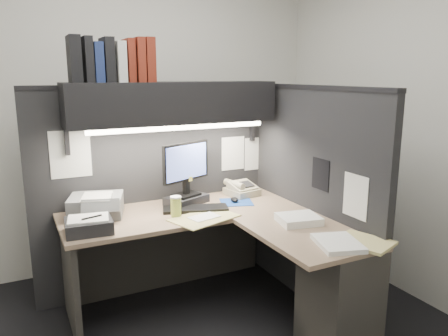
{
  "coord_description": "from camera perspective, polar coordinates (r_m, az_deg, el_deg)",
  "views": [
    {
      "loc": [
        -0.98,
        -2.31,
        1.71
      ],
      "look_at": [
        0.42,
        0.51,
        1.03
      ],
      "focal_mm": 35.0,
      "sensor_mm": 36.0,
      "label": 1
    }
  ],
  "objects": [
    {
      "name": "paper_stack_b",
      "position": [
        2.65,
        14.65,
        -9.49
      ],
      "size": [
        0.31,
        0.35,
        0.03
      ],
      "primitive_type": "cube",
      "rotation": [
        0.0,
        0.0,
        -0.3
      ],
      "color": "white",
      "rests_on": "desk"
    },
    {
      "name": "binder_row",
      "position": [
        3.13,
        -14.41,
        13.44
      ],
      "size": [
        0.56,
        0.25,
        0.3
      ],
      "color": "black",
      "rests_on": "overhead_shelf"
    },
    {
      "name": "wall_right",
      "position": [
        3.59,
        23.3,
        5.52
      ],
      "size": [
        0.04,
        3.0,
        2.7
      ],
      "primitive_type": "cube",
      "color": "silver",
      "rests_on": "floor"
    },
    {
      "name": "partition_right",
      "position": [
        3.3,
        11.31,
        -4.01
      ],
      "size": [
        0.06,
        1.5,
        1.6
      ],
      "primitive_type": "cube",
      "color": "black",
      "rests_on": "floor"
    },
    {
      "name": "printer",
      "position": [
        3.2,
        -16.34,
        -4.73
      ],
      "size": [
        0.43,
        0.4,
        0.14
      ],
      "primitive_type": "cube",
      "rotation": [
        0.0,
        0.0,
        -0.3
      ],
      "color": "gray",
      "rests_on": "desk"
    },
    {
      "name": "keyboard",
      "position": [
        3.21,
        -3.74,
        -5.33
      ],
      "size": [
        0.5,
        0.29,
        0.02
      ],
      "primitive_type": "cube",
      "rotation": [
        0.0,
        0.0,
        -0.31
      ],
      "color": "black",
      "rests_on": "desk"
    },
    {
      "name": "mouse",
      "position": [
        3.39,
        1.38,
        -4.14
      ],
      "size": [
        0.08,
        0.11,
        0.04
      ],
      "primitive_type": "ellipsoid",
      "rotation": [
        0.0,
        0.0,
        -0.28
      ],
      "color": "black",
      "rests_on": "mousepad"
    },
    {
      "name": "coffee_cup",
      "position": [
        3.06,
        -6.3,
        -5.12
      ],
      "size": [
        0.1,
        0.1,
        0.14
      ],
      "primitive_type": "cylinder",
      "rotation": [
        0.0,
        0.0,
        0.4
      ],
      "color": "#C0CA50",
      "rests_on": "desk"
    },
    {
      "name": "pinned_papers",
      "position": [
        3.26,
        -0.43,
        0.66
      ],
      "size": [
        1.76,
        1.31,
        0.51
      ],
      "color": "white",
      "rests_on": "partition_back"
    },
    {
      "name": "overhead_shelf",
      "position": [
        3.26,
        -6.67,
        8.49
      ],
      "size": [
        1.55,
        0.34,
        0.3
      ],
      "primitive_type": "cube",
      "color": "black",
      "rests_on": "partition_back"
    },
    {
      "name": "monitor",
      "position": [
        3.32,
        -4.95,
        -1.53
      ],
      "size": [
        0.42,
        0.3,
        0.48
      ],
      "rotation": [
        0.0,
        0.0,
        0.39
      ],
      "color": "black",
      "rests_on": "desk"
    },
    {
      "name": "desk",
      "position": [
        2.98,
        4.53,
        -12.9
      ],
      "size": [
        1.7,
        1.53,
        0.73
      ],
      "color": "#90725B",
      "rests_on": "floor"
    },
    {
      "name": "manila_stack",
      "position": [
        2.73,
        17.83,
        -9.17
      ],
      "size": [
        0.34,
        0.37,
        0.02
      ],
      "primitive_type": "cube",
      "rotation": [
        0.0,
        0.0,
        0.36
      ],
      "color": "tan",
      "rests_on": "desk"
    },
    {
      "name": "paper_stack_a",
      "position": [
        2.98,
        9.71,
        -6.62
      ],
      "size": [
        0.3,
        0.27,
        0.05
      ],
      "primitive_type": "cube",
      "rotation": [
        0.0,
        0.0,
        -0.19
      ],
      "color": "white",
      "rests_on": "desk"
    },
    {
      "name": "notebook_stack",
      "position": [
        2.89,
        -17.25,
        -7.23
      ],
      "size": [
        0.3,
        0.26,
        0.08
      ],
      "primitive_type": "cube",
      "rotation": [
        0.0,
        0.0,
        -0.08
      ],
      "color": "black",
      "rests_on": "desk"
    },
    {
      "name": "telephone",
      "position": [
        3.59,
        2.36,
        -2.84
      ],
      "size": [
        0.26,
        0.27,
        0.09
      ],
      "primitive_type": "cube",
      "rotation": [
        0.0,
        0.0,
        0.18
      ],
      "color": "tan",
      "rests_on": "desk"
    },
    {
      "name": "wall_back",
      "position": [
        3.95,
        -12.07,
        6.76
      ],
      "size": [
        3.5,
        0.04,
        2.7
      ],
      "primitive_type": "cube",
      "color": "silver",
      "rests_on": "floor"
    },
    {
      "name": "wall_front",
      "position": [
        1.32,
        23.04,
        -4.5
      ],
      "size": [
        3.5,
        0.04,
        2.7
      ],
      "primitive_type": "cube",
      "color": "silver",
      "rests_on": "floor"
    },
    {
      "name": "partition_back",
      "position": [
        3.51,
        -8.85,
        -2.9
      ],
      "size": [
        1.9,
        0.06,
        1.6
      ],
      "primitive_type": "cube",
      "color": "black",
      "rests_on": "floor"
    },
    {
      "name": "task_light_tube",
      "position": [
        3.14,
        -5.72,
        5.26
      ],
      "size": [
        1.32,
        0.04,
        0.04
      ],
      "primitive_type": "cylinder",
      "rotation": [
        0.0,
        1.57,
        0.0
      ],
      "color": "white",
      "rests_on": "overhead_shelf"
    },
    {
      "name": "mousepad",
      "position": [
        3.4,
        1.62,
        -4.47
      ],
      "size": [
        0.3,
        0.29,
        0.0
      ],
      "primitive_type": "cube",
      "rotation": [
        0.0,
        0.0,
        -0.33
      ],
      "color": "#1B4499",
      "rests_on": "desk"
    },
    {
      "name": "open_folder",
      "position": [
        3.03,
        -2.61,
        -6.52
      ],
      "size": [
        0.51,
        0.41,
        0.01
      ],
      "primitive_type": "cube",
      "rotation": [
        0.0,
        0.0,
        0.31
      ],
      "color": "tan",
      "rests_on": "desk"
    }
  ]
}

